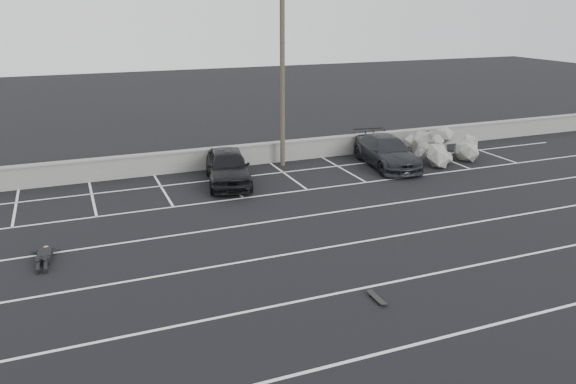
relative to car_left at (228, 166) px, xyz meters
name	(u,v)px	position (x,y,z in m)	size (l,w,h in m)	color
ground	(398,281)	(2.01, -11.28, -0.81)	(120.00, 120.00, 0.00)	black
seawall	(251,154)	(2.01, 2.72, -0.26)	(50.00, 0.45, 1.06)	gray
stall_lines	(331,229)	(1.93, -6.88, -0.80)	(36.00, 20.05, 0.01)	silver
car_left	(228,166)	(0.00, 0.00, 0.00)	(1.90, 4.73, 1.61)	black
car_right	(387,152)	(8.35, -0.15, -0.05)	(2.10, 5.17, 1.50)	black
utility_pole	(282,74)	(3.46, 1.92, 3.85)	(1.22, 0.24, 9.19)	#4C4238
trash_bin	(429,140)	(12.54, 2.10, -0.32)	(0.80, 0.80, 0.96)	black
riprap_pile	(439,149)	(11.86, 0.20, -0.32)	(4.37, 4.32, 1.27)	gray
person	(44,252)	(-7.82, -5.62, -0.57)	(1.08, 2.38, 0.46)	black
skateboard	(377,298)	(0.82, -12.05, -0.74)	(0.20, 0.71, 0.09)	black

